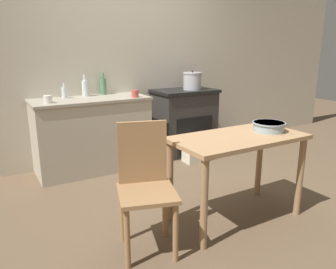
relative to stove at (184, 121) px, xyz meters
name	(u,v)px	position (x,y,z in m)	size (l,w,h in m)	color
ground_plane	(187,198)	(-0.79, -1.28, -0.45)	(14.00, 14.00, 0.00)	brown
wall_back	(121,61)	(-0.79, 0.30, 0.83)	(8.00, 0.07, 2.55)	beige
counter_cabinet	(92,134)	(-1.32, -0.02, -0.01)	(1.34, 0.61, 0.87)	#B2A893
stove	(184,121)	(0.00, 0.00, 0.00)	(0.84, 0.57, 0.89)	#2D2B28
work_table	(238,150)	(-0.63, -1.80, 0.17)	(1.13, 0.58, 0.74)	#A87F56
chair	(145,183)	(-1.49, -1.79, 0.05)	(0.50, 0.50, 0.93)	#997047
flour_sack	(194,150)	(-0.11, -0.42, -0.29)	(0.27, 0.19, 0.33)	beige
stock_pot	(192,81)	(0.08, -0.07, 0.56)	(0.25, 0.25, 0.26)	#A8A8AD
mixing_bowl_large	(269,126)	(-0.30, -1.81, 0.34)	(0.28, 0.28, 0.08)	#93A8B2
bottle_far_left	(103,86)	(-1.08, 0.20, 0.53)	(0.08, 0.08, 0.27)	#517F5B
bottle_left	(85,88)	(-1.32, 0.16, 0.53)	(0.08, 0.08, 0.26)	silver
bottle_mid_left	(64,92)	(-1.58, 0.14, 0.49)	(0.06, 0.06, 0.18)	silver
cup_center_left	(135,94)	(-0.84, -0.23, 0.47)	(0.08, 0.08, 0.09)	#B74C42
cup_center	(48,99)	(-1.82, -0.14, 0.47)	(0.08, 0.08, 0.08)	silver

